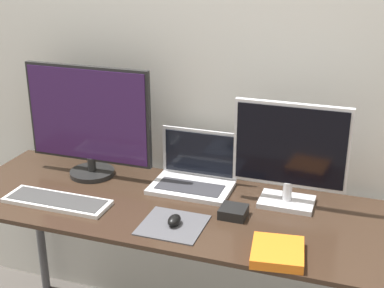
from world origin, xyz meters
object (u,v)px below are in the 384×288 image
object	(u,v)px
book	(278,252)
power_brick	(233,212)
monitor_right	(290,153)
laptop	(194,173)
keyboard	(57,201)
monitor_left	(89,121)
mouse	(175,220)

from	to	relation	value
book	power_brick	bearing A→B (deg)	133.78
power_brick	monitor_right	bearing A→B (deg)	43.87
laptop	power_brick	bearing A→B (deg)	-42.76
laptop	keyboard	distance (m)	0.57
monitor_right	keyboard	distance (m)	0.93
monitor_right	laptop	size ratio (longest dim) A/B	1.31
book	keyboard	bearing A→B (deg)	174.07
monitor_right	keyboard	bearing A→B (deg)	-161.37
monitor_left	monitor_right	size ratio (longest dim) A/B	1.30
book	monitor_right	bearing A→B (deg)	95.21
monitor_right	power_brick	xyz separation A→B (m)	(-0.17, -0.17, -0.20)
monitor_left	power_brick	world-z (taller)	monitor_left
laptop	monitor_right	bearing A→B (deg)	-6.13
book	monitor_left	bearing A→B (deg)	156.89
monitor_left	mouse	bearing A→B (deg)	-30.95
monitor_left	monitor_right	world-z (taller)	monitor_left
mouse	book	distance (m)	0.40
laptop	mouse	xyz separation A→B (m)	(0.04, -0.35, -0.03)
laptop	book	bearing A→B (deg)	-44.47
monitor_right	power_brick	world-z (taller)	monitor_right
book	laptop	bearing A→B (deg)	135.53
keyboard	laptop	bearing A→B (deg)	35.81
monitor_right	book	xyz separation A→B (m)	(0.03, -0.38, -0.20)
monitor_left	keyboard	size ratio (longest dim) A/B	1.32
laptop	power_brick	distance (m)	0.31
keyboard	book	bearing A→B (deg)	-5.93
mouse	keyboard	bearing A→B (deg)	178.29
monitor_left	keyboard	xyz separation A→B (m)	(0.00, -0.29, -0.24)
monitor_right	laptop	bearing A→B (deg)	173.87
keyboard	power_brick	distance (m)	0.70
monitor_right	power_brick	distance (m)	0.31
monitor_left	mouse	distance (m)	0.63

